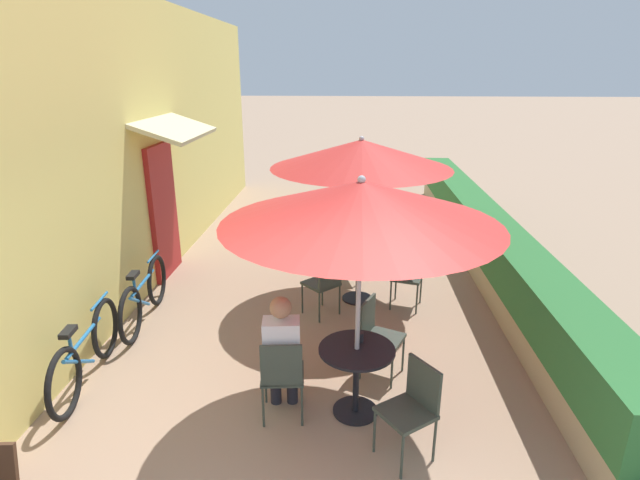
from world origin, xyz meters
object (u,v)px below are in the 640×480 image
at_px(cafe_chair_near_back, 413,403).
at_px(bicycle_leaning, 86,352).
at_px(patio_table_mid, 358,267).
at_px(cafe_chair_mid_back, 408,271).
at_px(cafe_chair_mid_left, 342,250).
at_px(patio_umbrella_near, 361,203).
at_px(bicycle_second, 144,295).
at_px(cafe_chair_near_right, 282,373).
at_px(patio_table_near, 356,368).
at_px(patio_umbrella_mid, 361,154).
at_px(coffee_cup_near, 360,337).
at_px(seated_patron_near_right, 282,350).
at_px(cafe_chair_near_left, 376,332).
at_px(coffee_cup_mid, 358,254).
at_px(cafe_chair_mid_right, 325,281).

xyz_separation_m(cafe_chair_near_back, bicycle_leaning, (-3.30, 0.85, -0.15)).
distance_m(patio_table_mid, cafe_chair_mid_back, 0.71).
bearing_deg(bicycle_leaning, cafe_chair_mid_left, 41.61).
distance_m(patio_umbrella_near, bicycle_second, 3.68).
distance_m(cafe_chair_near_right, cafe_chair_mid_back, 2.93).
bearing_deg(cafe_chair_mid_back, patio_table_near, 88.89).
relative_size(patio_umbrella_mid, bicycle_second, 1.36).
xyz_separation_m(coffee_cup_near, bicycle_second, (-2.79, 1.56, -0.38)).
xyz_separation_m(seated_patron_near_right, patio_table_mid, (0.75, 2.56, -0.19)).
relative_size(patio_umbrella_near, seated_patron_near_right, 1.94).
bearing_deg(cafe_chair_near_left, cafe_chair_near_right, -23.78).
relative_size(patio_table_near, patio_umbrella_mid, 0.30).
height_order(coffee_cup_near, patio_umbrella_mid, patio_umbrella_mid).
bearing_deg(patio_umbrella_near, coffee_cup_mid, 89.12).
distance_m(cafe_chair_near_back, bicycle_leaning, 3.41).
relative_size(cafe_chair_near_back, patio_table_mid, 1.20).
relative_size(cafe_chair_near_back, bicycle_second, 0.49).
distance_m(coffee_cup_near, cafe_chair_mid_right, 1.91).
bearing_deg(coffee_cup_near, bicycle_leaning, 176.30).
distance_m(cafe_chair_mid_right, bicycle_second, 2.37).
bearing_deg(patio_umbrella_near, cafe_chair_mid_right, 101.51).
bearing_deg(cafe_chair_mid_back, patio_umbrella_near, 88.89).
relative_size(patio_table_near, cafe_chair_mid_left, 0.83).
bearing_deg(cafe_chair_near_left, patio_table_near, 6.22).
relative_size(cafe_chair_mid_left, bicycle_leaning, 0.49).
height_order(cafe_chair_near_left, cafe_chair_mid_left, same).
distance_m(patio_umbrella_mid, cafe_chair_mid_right, 1.75).
distance_m(cafe_chair_near_left, patio_umbrella_mid, 2.46).
bearing_deg(cafe_chair_mid_left, cafe_chair_near_right, -22.40).
distance_m(cafe_chair_near_back, cafe_chair_mid_left, 3.78).
relative_size(cafe_chair_mid_back, coffee_cup_mid, 9.67).
distance_m(patio_umbrella_near, patio_table_mid, 3.00).
bearing_deg(seated_patron_near_right, cafe_chair_mid_back, 53.71).
relative_size(coffee_cup_mid, bicycle_leaning, 0.05).
xyz_separation_m(patio_table_near, patio_table_mid, (0.05, 2.53, 0.00)).
height_order(cafe_chair_near_right, coffee_cup_near, cafe_chair_near_right).
relative_size(patio_umbrella_near, cafe_chair_near_right, 2.79).
distance_m(patio_table_near, patio_umbrella_mid, 3.00).
height_order(patio_table_near, cafe_chair_near_left, cafe_chair_near_left).
distance_m(patio_table_near, cafe_chair_mid_left, 3.20).
bearing_deg(cafe_chair_near_left, bicycle_second, -84.76).
bearing_deg(cafe_chair_mid_right, patio_table_near, -122.49).
relative_size(patio_table_near, patio_umbrella_near, 0.30).
relative_size(coffee_cup_near, cafe_chair_mid_right, 0.10).
xyz_separation_m(cafe_chair_mid_right, coffee_cup_mid, (0.44, 0.39, 0.24)).
bearing_deg(cafe_chair_mid_right, patio_umbrella_mid, 6.22).
distance_m(seated_patron_near_right, bicycle_second, 2.71).
bearing_deg(cafe_chair_mid_right, patio_umbrella_near, -122.49).
bearing_deg(bicycle_second, cafe_chair_mid_back, 7.50).
distance_m(cafe_chair_near_left, patio_table_mid, 1.87).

